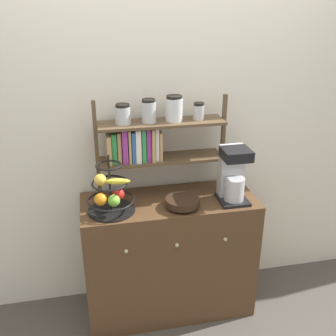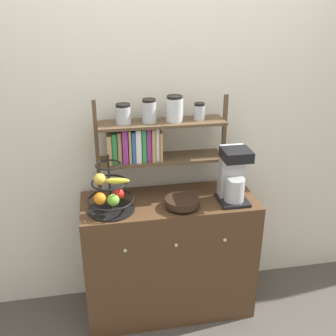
# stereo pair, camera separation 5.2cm
# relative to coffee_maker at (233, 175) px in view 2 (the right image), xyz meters

# --- Properties ---
(ground_plane) EXTENTS (12.00, 12.00, 0.00)m
(ground_plane) POSITION_rel_coffee_maker_xyz_m (-0.40, -0.16, -1.03)
(ground_plane) COLOR #47423D
(wall_back) EXTENTS (7.00, 0.05, 2.60)m
(wall_back) POSITION_rel_coffee_maker_xyz_m (-0.40, 0.34, 0.27)
(wall_back) COLOR silver
(wall_back) RESTS_ON ground_plane
(sideboard) EXTENTS (1.12, 0.47, 0.86)m
(sideboard) POSITION_rel_coffee_maker_xyz_m (-0.40, 0.07, -0.61)
(sideboard) COLOR #4C331E
(sideboard) RESTS_ON ground_plane
(coffee_maker) EXTENTS (0.18, 0.21, 0.35)m
(coffee_maker) POSITION_rel_coffee_maker_xyz_m (0.00, 0.00, 0.00)
(coffee_maker) COLOR black
(coffee_maker) RESTS_ON sideboard
(fruit_stand) EXTENTS (0.29, 0.29, 0.37)m
(fruit_stand) POSITION_rel_coffee_maker_xyz_m (-0.77, -0.01, -0.06)
(fruit_stand) COLOR black
(fruit_stand) RESTS_ON sideboard
(wooden_bowl) EXTENTS (0.21, 0.21, 0.06)m
(wooden_bowl) POSITION_rel_coffee_maker_xyz_m (-0.33, -0.04, -0.14)
(wooden_bowl) COLOR black
(wooden_bowl) RESTS_ON sideboard
(shelf_hutch) EXTENTS (0.84, 0.20, 0.65)m
(shelf_hutch) POSITION_rel_coffee_maker_xyz_m (-0.50, 0.18, 0.23)
(shelf_hutch) COLOR brown
(shelf_hutch) RESTS_ON sideboard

